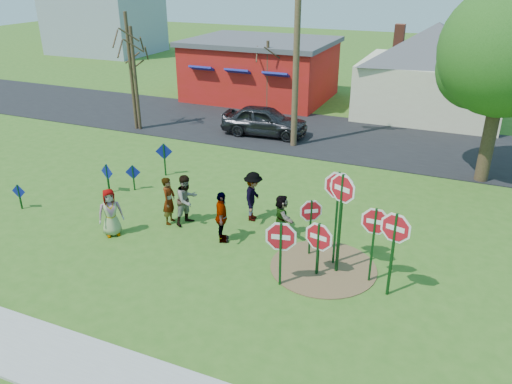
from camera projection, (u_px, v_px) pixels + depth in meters
ground at (207, 225)px, 17.48m from camera, size 120.00×120.00×0.00m
sidewalk at (58, 360)px, 11.43m from camera, size 22.00×1.80×0.08m
road at (308, 133)px, 27.09m from camera, size 120.00×7.50×0.04m
dirt_patch at (323, 267)px, 15.02m from camera, size 3.20×3.20×0.03m
red_building at (261, 69)px, 33.70m from camera, size 9.40×7.69×3.90m
cream_house at (433, 66)px, 29.36m from camera, size 9.40×9.40×6.50m
distant_building at (104, 12)px, 51.00m from camera, size 10.00×8.00×8.00m
stop_sign_a at (281, 241)px, 13.66m from camera, size 1.17×0.28×2.15m
stop_sign_b at (338, 195)px, 14.30m from camera, size 1.12×0.10×3.16m
stop_sign_c at (342, 201)px, 13.88m from camera, size 1.06×0.48×3.28m
stop_sign_d at (375, 227)px, 13.67m from camera, size 1.07×0.07×2.47m
stop_sign_e at (319, 240)px, 14.21m from camera, size 1.16×0.26×1.85m
stop_sign_f at (395, 235)px, 13.03m from camera, size 1.11×0.30×2.65m
stop_sign_g at (311, 216)px, 15.16m from camera, size 0.81×0.53×2.01m
blue_diamond_a at (19, 194)px, 18.42m from camera, size 0.56×0.09×0.99m
blue_diamond_b at (107, 175)px, 19.72m from camera, size 0.66×0.16×1.21m
blue_diamond_c at (133, 175)px, 19.98m from camera, size 0.57×0.24×1.08m
blue_diamond_d at (164, 156)px, 21.30m from camera, size 0.68×0.29×1.46m
person_a at (110, 212)px, 16.54m from camera, size 0.94×0.95×1.67m
person_b at (169, 200)px, 17.32m from camera, size 0.50×0.68×1.72m
person_c at (187, 200)px, 17.25m from camera, size 0.94×1.06×1.82m
person_d at (253, 196)px, 17.52m from camera, size 0.88×1.28×1.81m
person_e at (222, 217)px, 16.13m from camera, size 0.83×1.11×1.75m
person_f at (282, 216)px, 16.52m from camera, size 1.18×1.36×1.48m
suv at (265, 121)px, 26.43m from camera, size 4.68×2.16×1.55m
utility_pole at (297, 41)px, 23.10m from camera, size 2.36×0.58×9.74m
leafy_tree at (509, 59)px, 18.99m from camera, size 5.55×5.06×7.88m
bare_tree_west at (134, 65)px, 26.28m from camera, size 1.80×1.80×5.50m
bare_tree_east at (268, 67)px, 29.84m from camera, size 1.80×1.80×4.31m
bare_tree_mid at (129, 55)px, 26.18m from camera, size 1.80×1.80×6.20m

